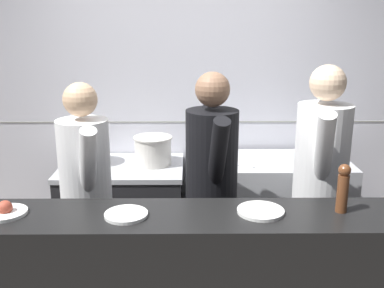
# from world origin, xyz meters

# --- Properties ---
(wall_back_tiled) EXTENTS (8.00, 0.06, 2.60)m
(wall_back_tiled) POSITION_xyz_m (0.00, 1.54, 1.30)
(wall_back_tiled) COLOR silver
(wall_back_tiled) RESTS_ON ground_plane
(oven_range) EXTENTS (1.01, 0.71, 0.87)m
(oven_range) POSITION_xyz_m (-0.53, 1.14, 0.43)
(oven_range) COLOR #232326
(oven_range) RESTS_ON ground_plane
(prep_counter) EXTENTS (1.33, 0.65, 0.91)m
(prep_counter) POSITION_xyz_m (0.70, 1.14, 0.45)
(prep_counter) COLOR #B7BABF
(prep_counter) RESTS_ON ground_plane
(stock_pot) EXTENTS (0.31, 0.31, 0.21)m
(stock_pot) POSITION_xyz_m (-0.80, 1.19, 0.98)
(stock_pot) COLOR beige
(stock_pot) RESTS_ON oven_range
(sauce_pot) EXTENTS (0.32, 0.32, 0.24)m
(sauce_pot) POSITION_xyz_m (-0.27, 1.17, 0.99)
(sauce_pot) COLOR beige
(sauce_pot) RESTS_ON oven_range
(chefs_knife) EXTENTS (0.36, 0.24, 0.02)m
(chefs_knife) POSITION_xyz_m (0.34, 1.06, 0.91)
(chefs_knife) COLOR #B7BABF
(chefs_knife) RESTS_ON prep_counter
(plated_dish_main) EXTENTS (0.23, 0.23, 0.08)m
(plated_dish_main) POSITION_xyz_m (-0.95, -0.21, 1.05)
(plated_dish_main) COLOR white
(plated_dish_main) RESTS_ON pass_counter
(plated_dish_appetiser) EXTENTS (0.23, 0.23, 0.02)m
(plated_dish_appetiser) POSITION_xyz_m (-0.30, -0.23, 1.04)
(plated_dish_appetiser) COLOR white
(plated_dish_appetiser) RESTS_ON pass_counter
(plated_dish_dessert) EXTENTS (0.25, 0.25, 0.02)m
(plated_dish_dessert) POSITION_xyz_m (0.41, -0.19, 1.04)
(plated_dish_dessert) COLOR white
(plated_dish_dessert) RESTS_ON pass_counter
(pepper_mill) EXTENTS (0.07, 0.07, 0.27)m
(pepper_mill) POSITION_xyz_m (0.85, -0.18, 1.18)
(pepper_mill) COLOR brown
(pepper_mill) RESTS_ON pass_counter
(chef_head_cook) EXTENTS (0.43, 0.71, 1.66)m
(chef_head_cook) POSITION_xyz_m (-0.66, 0.40, 0.92)
(chef_head_cook) COLOR black
(chef_head_cook) RESTS_ON ground_plane
(chef_sous) EXTENTS (0.39, 0.75, 1.72)m
(chef_sous) POSITION_xyz_m (0.18, 0.45, 0.96)
(chef_sous) COLOR black
(chef_sous) RESTS_ON ground_plane
(chef_line) EXTENTS (0.44, 0.77, 1.76)m
(chef_line) POSITION_xyz_m (0.91, 0.44, 0.98)
(chef_line) COLOR black
(chef_line) RESTS_ON ground_plane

